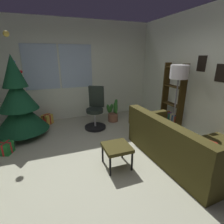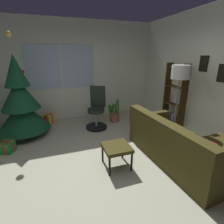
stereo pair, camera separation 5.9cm
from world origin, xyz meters
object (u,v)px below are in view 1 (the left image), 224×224
object	(u,v)px
floor_lamp	(179,77)
potted_plant	(113,113)
office_chair	(95,112)
gift_box_green	(6,148)
bookshelf	(172,102)
holiday_tree	(19,105)
gift_box_red	(44,121)
gift_box_gold	(47,119)
footstool	(117,149)
couch	(188,147)

from	to	relation	value
floor_lamp	potted_plant	world-z (taller)	floor_lamp
office_chair	floor_lamp	world-z (taller)	floor_lamp
gift_box_green	bookshelf	xyz separation A→B (m)	(3.78, -0.21, 0.63)
holiday_tree	bookshelf	distance (m)	3.66
gift_box_red	floor_lamp	size ratio (longest dim) A/B	0.24
holiday_tree	floor_lamp	world-z (taller)	holiday_tree
gift_box_gold	office_chair	distance (m)	1.45
footstool	bookshelf	distance (m)	2.12
gift_box_red	potted_plant	distance (m)	2.01
gift_box_red	floor_lamp	world-z (taller)	floor_lamp
bookshelf	floor_lamp	distance (m)	0.87
potted_plant	gift_box_gold	bearing A→B (deg)	167.74
gift_box_gold	bookshelf	size ratio (longest dim) A/B	0.19
holiday_tree	office_chair	bearing A→B (deg)	-3.69
office_chair	footstool	bearing A→B (deg)	-93.24
footstool	gift_box_gold	world-z (taller)	footstool
gift_box_gold	office_chair	world-z (taller)	office_chair
gift_box_green	holiday_tree	bearing A→B (deg)	72.28
office_chair	bookshelf	distance (m)	1.98
gift_box_red	gift_box_green	distance (m)	1.52
couch	office_chair	bearing A→B (deg)	119.99
office_chair	bookshelf	bearing A→B (deg)	-25.36
couch	holiday_tree	size ratio (longest dim) A/B	0.90
potted_plant	holiday_tree	bearing A→B (deg)	-175.42
footstool	office_chair	world-z (taller)	office_chair
holiday_tree	couch	bearing A→B (deg)	-36.30
footstool	potted_plant	xyz separation A→B (m)	(0.72, 2.08, -0.10)
office_chair	bookshelf	size ratio (longest dim) A/B	0.65
footstool	holiday_tree	size ratio (longest dim) A/B	0.20
gift_box_red	gift_box_gold	size ratio (longest dim) A/B	1.25
footstool	office_chair	size ratio (longest dim) A/B	0.42
potted_plant	office_chair	bearing A→B (deg)	-153.73
holiday_tree	potted_plant	bearing A→B (deg)	4.58
gift_box_gold	gift_box_green	bearing A→B (deg)	-120.30
office_chair	floor_lamp	size ratio (longest dim) A/B	0.66
gift_box_red	gift_box_green	size ratio (longest dim) A/B	1.39
gift_box_green	couch	bearing A→B (deg)	-24.10
footstool	gift_box_green	xyz separation A→B (m)	(-1.91, 1.14, -0.23)
couch	gift_box_red	distance (m)	3.77
gift_box_green	footstool	bearing A→B (deg)	-30.80
couch	potted_plant	distance (m)	2.44
holiday_tree	gift_box_red	bearing A→B (deg)	54.58
footstool	bookshelf	size ratio (longest dim) A/B	0.28
holiday_tree	bookshelf	xyz separation A→B (m)	(3.54, -0.95, -0.04)
gift_box_green	office_chair	size ratio (longest dim) A/B	0.27
gift_box_red	office_chair	bearing A→B (deg)	-28.68
gift_box_green	gift_box_gold	world-z (taller)	gift_box_gold
floor_lamp	couch	bearing A→B (deg)	-109.44
couch	potted_plant	world-z (taller)	couch
gift_box_green	office_chair	bearing A→B (deg)	17.42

